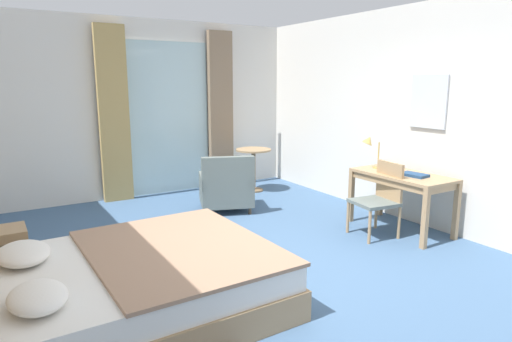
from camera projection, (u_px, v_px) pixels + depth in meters
ground at (269, 275)px, 4.43m from camera, size 5.62×7.82×0.10m
wall_back at (147, 109)px, 7.19m from camera, size 5.22×0.12×2.81m
wall_right at (444, 118)px, 5.44m from camera, size 0.12×7.42×2.81m
balcony_glass_door at (169, 119)px, 7.33m from camera, size 1.38×0.02×2.47m
curtain_panel_left at (114, 115)px, 6.76m from camera, size 0.45×0.10×2.67m
curtain_panel_right at (221, 111)px, 7.69m from camera, size 0.43×0.10×2.67m
bed at (130, 283)px, 3.55m from camera, size 2.25×1.84×1.11m
nightstand at (4, 253)px, 4.23m from camera, size 0.42×0.39×0.48m
writing_desk at (402, 181)px, 5.50m from camera, size 0.62×1.23×0.73m
desk_chair at (380, 196)px, 5.35m from camera, size 0.53×0.53×0.89m
desk_lamp at (370, 144)px, 5.75m from camera, size 0.29×0.20×0.46m
closed_book at (414, 175)px, 5.33m from camera, size 0.22×0.33×0.03m
armchair_by_window at (226, 189)px, 6.38m from camera, size 0.92×0.90×0.83m
round_cafe_table at (253, 160)px, 7.52m from camera, size 0.59×0.59×0.72m
wall_mirror at (429, 102)px, 5.51m from camera, size 0.02×0.52×0.66m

